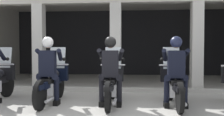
{
  "coord_description": "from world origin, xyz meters",
  "views": [
    {
      "loc": [
        0.54,
        -5.59,
        1.31
      ],
      "look_at": [
        0.0,
        0.5,
        1.08
      ],
      "focal_mm": 40.84,
      "sensor_mm": 36.0,
      "label": 1
    }
  ],
  "objects_px": {
    "motorcycle_right": "(174,83)",
    "motorcycle_left": "(52,82)",
    "police_officer_left": "(48,65)",
    "motorcycle_center": "(112,83)",
    "police_officer_center": "(110,65)",
    "police_officer_right": "(176,65)"
  },
  "relations": [
    {
      "from": "motorcycle_right",
      "to": "police_officer_right",
      "type": "bearing_deg",
      "value": -90.32
    },
    {
      "from": "motorcycle_left",
      "to": "police_officer_left",
      "type": "height_order",
      "value": "police_officer_left"
    },
    {
      "from": "motorcycle_center",
      "to": "motorcycle_right",
      "type": "xyz_separation_m",
      "value": [
        1.45,
        0.01,
        0.0
      ]
    },
    {
      "from": "police_officer_center",
      "to": "police_officer_right",
      "type": "distance_m",
      "value": 1.45
    },
    {
      "from": "motorcycle_right",
      "to": "police_officer_right",
      "type": "relative_size",
      "value": 1.29
    },
    {
      "from": "motorcycle_center",
      "to": "motorcycle_right",
      "type": "relative_size",
      "value": 1.0
    },
    {
      "from": "motorcycle_right",
      "to": "motorcycle_left",
      "type": "bearing_deg",
      "value": 179.82
    },
    {
      "from": "police_officer_center",
      "to": "police_officer_left",
      "type": "bearing_deg",
      "value": 174.69
    },
    {
      "from": "motorcycle_center",
      "to": "police_officer_center",
      "type": "relative_size",
      "value": 1.29
    },
    {
      "from": "motorcycle_right",
      "to": "police_officer_left",
      "type": "bearing_deg",
      "value": -174.61
    },
    {
      "from": "motorcycle_left",
      "to": "motorcycle_right",
      "type": "bearing_deg",
      "value": 3.05
    },
    {
      "from": "motorcycle_left",
      "to": "motorcycle_center",
      "type": "xyz_separation_m",
      "value": [
        1.45,
        -0.02,
        0.0
      ]
    },
    {
      "from": "police_officer_left",
      "to": "motorcycle_right",
      "type": "height_order",
      "value": "police_officer_left"
    },
    {
      "from": "police_officer_left",
      "to": "police_officer_center",
      "type": "distance_m",
      "value": 1.45
    },
    {
      "from": "police_officer_left",
      "to": "police_officer_right",
      "type": "height_order",
      "value": "same"
    },
    {
      "from": "motorcycle_center",
      "to": "police_officer_right",
      "type": "height_order",
      "value": "police_officer_right"
    },
    {
      "from": "motorcycle_left",
      "to": "motorcycle_right",
      "type": "relative_size",
      "value": 1.0
    },
    {
      "from": "motorcycle_left",
      "to": "motorcycle_center",
      "type": "distance_m",
      "value": 1.45
    },
    {
      "from": "motorcycle_left",
      "to": "motorcycle_center",
      "type": "relative_size",
      "value": 1.0
    },
    {
      "from": "police_officer_left",
      "to": "police_officer_right",
      "type": "relative_size",
      "value": 1.0
    },
    {
      "from": "police_officer_right",
      "to": "police_officer_center",
      "type": "bearing_deg",
      "value": -179.52
    },
    {
      "from": "police_officer_left",
      "to": "motorcycle_center",
      "type": "xyz_separation_m",
      "value": [
        1.45,
        0.26,
        -0.44
      ]
    }
  ]
}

